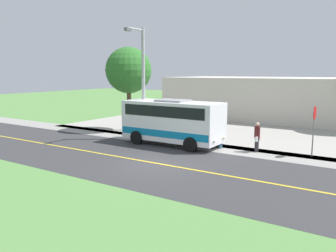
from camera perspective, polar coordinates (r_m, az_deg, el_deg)
ground_plane at (r=18.27m, az=-1.75°, el=-6.21°), size 120.00×120.00×0.00m
road_surface at (r=18.27m, az=-1.75°, el=-6.20°), size 8.00×100.00×0.01m
sidewalk at (r=22.61m, az=5.81°, el=-3.29°), size 2.40×100.00×0.01m
parking_lot_surface at (r=28.19m, az=18.05°, el=-1.24°), size 14.00×36.00×0.01m
road_centre_line at (r=18.27m, az=-1.75°, el=-6.18°), size 0.16×100.00×0.00m
shuttle_bus_front at (r=22.69m, az=0.76°, el=0.99°), size 2.70×6.74×2.98m
pedestrian_with_bags at (r=21.36m, az=14.46°, el=-1.60°), size 0.72×0.34×1.80m
pedestrian_waiting at (r=21.94m, az=8.68°, el=-1.27°), size 0.72×0.34×1.72m
stop_sign at (r=21.07m, az=22.93°, el=0.56°), size 0.76×0.07×2.88m
street_light_pole at (r=24.32m, az=-4.26°, el=7.72°), size 1.97×0.24×7.72m
tree_curbside at (r=28.35m, az=-6.51°, el=9.06°), size 3.71×3.71×6.74m
commercial_building at (r=37.11m, az=18.79°, el=4.32°), size 10.00×23.46×4.18m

